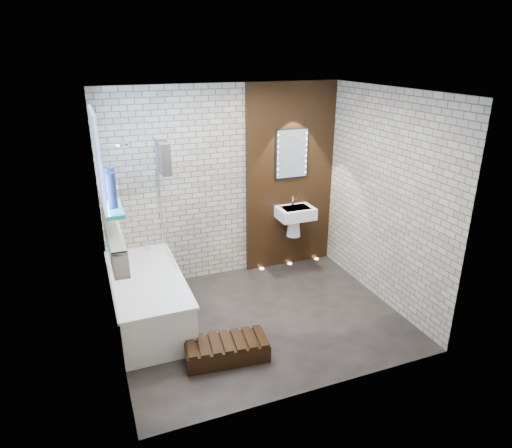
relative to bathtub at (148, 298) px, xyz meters
name	(u,v)px	position (x,y,z in m)	size (l,w,h in m)	color
ground	(261,318)	(1.22, -0.45, -0.29)	(3.20, 3.20, 0.00)	black
room_shell	(261,216)	(1.22, -0.45, 1.01)	(3.24, 3.20, 2.60)	gray
walnut_panel	(290,178)	(2.17, 0.82, 1.01)	(1.30, 0.06, 2.60)	black
clerestory_window	(100,167)	(-0.34, -0.10, 1.61)	(0.18, 1.00, 0.94)	#7FADE0
display_niche	(114,239)	(-0.31, -0.30, 0.91)	(0.14, 1.30, 0.26)	teal
bathtub	(148,298)	(0.00, 0.00, 0.00)	(0.79, 1.74, 0.70)	white
bath_screen	(165,203)	(0.35, 0.44, 0.99)	(0.01, 0.78, 1.40)	white
towel	(164,158)	(0.35, 0.29, 1.56)	(0.11, 0.27, 0.36)	black
shower_head	(121,144)	(-0.08, 0.50, 1.71)	(0.18, 0.18, 0.02)	silver
washbasin	(295,217)	(2.17, 0.62, 0.50)	(0.50, 0.36, 0.58)	white
led_mirror	(292,154)	(2.17, 0.78, 1.36)	(0.50, 0.02, 0.70)	black
walnut_step	(227,350)	(0.62, -1.00, -0.20)	(0.85, 0.38, 0.19)	black
niche_bottles	(116,248)	(-0.31, -0.44, 0.87)	(0.06, 0.84, 0.14)	#935116
sill_vases	(110,186)	(-0.28, -0.04, 1.39)	(0.17, 0.55, 0.35)	#151D3B
floor_uplights	(290,263)	(2.17, 0.75, -0.29)	(0.96, 0.06, 0.01)	#FFD899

